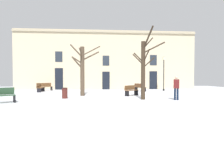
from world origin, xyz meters
TOP-DOWN VIEW (x-y plane):
  - ground_plane at (0.00, 0.00)m, footprint 38.12×38.12m
  - building_facade at (-0.00, 10.10)m, footprint 23.83×0.60m
  - tree_near_facade at (1.93, -2.40)m, footprint 2.33×1.88m
  - tree_left_of_center at (-2.66, 0.97)m, footprint 2.59×1.82m
  - streetlamp at (6.57, 6.75)m, footprint 0.30×0.30m
  - litter_bin at (-3.88, -1.13)m, footprint 0.45×0.45m
  - bench_back_to_back_right at (3.58, 6.22)m, footprint 1.18×1.64m
  - bench_near_center_tree at (-7.54, 7.88)m, footprint 1.73×1.49m
  - bench_back_to_back_left at (-7.40, -3.75)m, footprint 1.64×1.32m
  - bench_by_litter_bin at (1.57, 0.70)m, footprint 1.41×1.40m
  - bench_near_lamp at (-7.55, 6.06)m, footprint 0.53×1.88m
  - person_by_shop_door at (4.15, -2.91)m, footprint 0.43×0.33m

SIDE VIEW (x-z plane):
  - ground_plane at x=0.00m, z-range 0.00..0.00m
  - litter_bin at x=-3.88m, z-range 0.00..0.82m
  - bench_back_to_back_right at x=3.58m, z-range 0.00..0.89m
  - bench_by_litter_bin at x=1.57m, z-range 0.01..0.91m
  - bench_near_lamp at x=-7.55m, z-range 0.02..0.94m
  - bench_near_center_tree at x=-7.54m, z-range 0.02..0.95m
  - bench_back_to_back_left at x=-7.40m, z-range 0.01..0.98m
  - person_by_shop_door at x=4.15m, z-range 0.10..1.82m
  - tree_left_of_center at x=-2.66m, z-range 0.12..4.55m
  - tree_near_facade at x=1.93m, z-range -0.16..4.89m
  - streetlamp at x=6.57m, z-range 0.44..4.53m
  - building_facade at x=0.00m, z-range 0.06..7.83m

